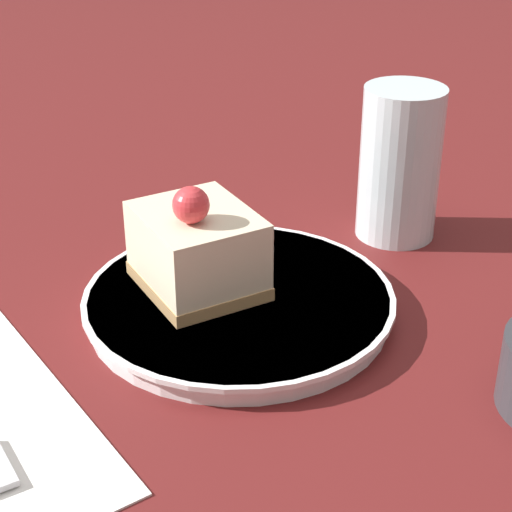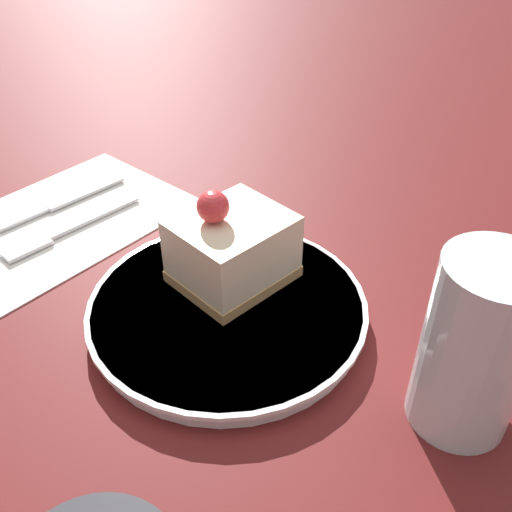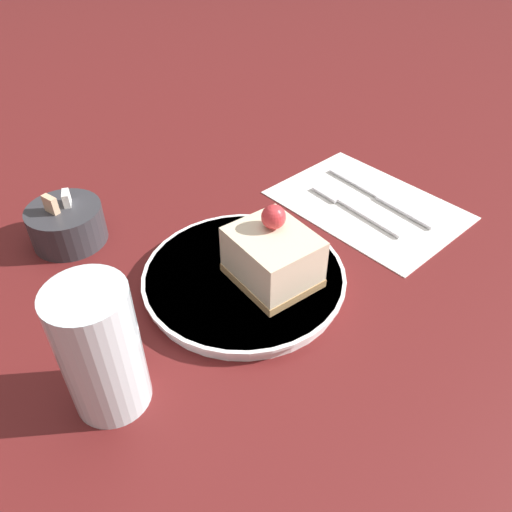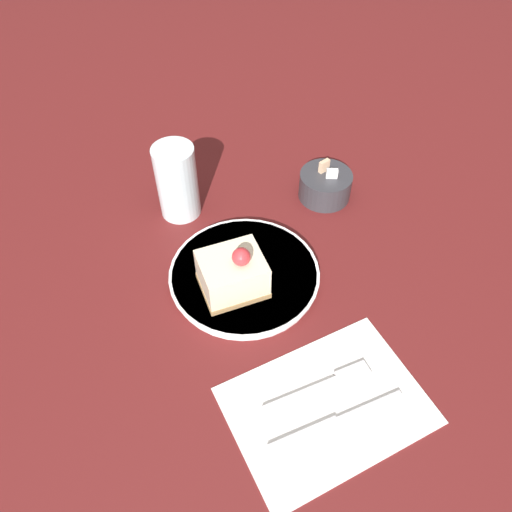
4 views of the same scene
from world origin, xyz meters
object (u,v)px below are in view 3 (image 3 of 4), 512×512
Objects in this scene: cake_slice at (273,256)px; drinking_glass at (100,350)px; knife at (388,201)px; fork at (349,205)px; plate at (244,278)px; sugar_bowl at (67,224)px.

drinking_glass reaches higher than cake_slice.
fork is at bearing 149.59° from knife.
cake_slice is (0.02, -0.03, 0.04)m from plate.
knife is 2.04× the size of sugar_bowl.
fork is 1.67× the size of sugar_bowl.
cake_slice is at bearing 6.45° from drinking_glass.
drinking_glass is at bearing -102.92° from sugar_bowl.
cake_slice is 0.21m from drinking_glass.
plate is 0.05m from cake_slice.
drinking_glass is at bearing -174.06° from knife.
drinking_glass reaches higher than sugar_bowl.
knife is (0.26, 0.01, -0.01)m from plate.
cake_slice reaches higher than knife.
cake_slice is at bearing -163.07° from fork.
cake_slice is 0.21m from fork.
sugar_bowl is (-0.39, 0.20, 0.02)m from knife.
fork is at bearing 12.29° from drinking_glass.
knife is at bearing 8.97° from cake_slice.
cake_slice is at bearing -56.89° from sugar_bowl.
knife is 0.46m from drinking_glass.
plate is 0.26m from knife.
sugar_bowl reaches higher than plate.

